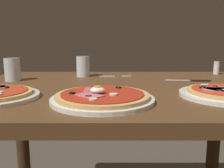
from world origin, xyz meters
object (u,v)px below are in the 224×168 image
(dining_table, at_px, (122,115))
(water_glass_near, at_px, (13,71))
(knife, at_px, (192,81))
(water_glass_far, at_px, (84,68))
(salt_shaker, at_px, (217,68))
(pizza_foreground, at_px, (103,97))
(fork, at_px, (114,76))

(dining_table, height_order, water_glass_near, water_glass_near)
(knife, bearing_deg, water_glass_far, 164.09)
(water_glass_far, xyz_separation_m, salt_shaker, (0.69, 0.08, -0.01))
(water_glass_near, distance_m, knife, 0.79)
(pizza_foreground, distance_m, water_glass_far, 0.51)
(dining_table, relative_size, knife, 6.19)
(water_glass_near, relative_size, knife, 0.51)
(pizza_foreground, relative_size, fork, 1.94)
(water_glass_near, relative_size, salt_shaker, 1.50)
(pizza_foreground, bearing_deg, fork, 86.08)
(dining_table, distance_m, water_glass_near, 0.52)
(pizza_foreground, xyz_separation_m, fork, (0.03, 0.49, -0.01))
(water_glass_near, bearing_deg, salt_shaker, 12.00)
(water_glass_far, bearing_deg, knife, -15.91)
(dining_table, height_order, knife, knife)
(pizza_foreground, relative_size, water_glass_near, 3.04)
(pizza_foreground, bearing_deg, salt_shaker, 45.04)
(water_glass_far, xyz_separation_m, knife, (0.49, -0.14, -0.04))
(knife, bearing_deg, water_glass_near, 179.02)
(dining_table, xyz_separation_m, water_glass_near, (-0.47, 0.13, 0.16))
(dining_table, distance_m, knife, 0.35)
(water_glass_far, distance_m, knife, 0.51)
(water_glass_far, bearing_deg, dining_table, -55.01)
(salt_shaker, bearing_deg, pizza_foreground, -134.96)
(water_glass_near, bearing_deg, water_glass_far, 22.96)
(dining_table, bearing_deg, water_glass_near, 164.94)
(water_glass_far, bearing_deg, water_glass_near, -157.04)
(salt_shaker, bearing_deg, dining_table, -146.74)
(water_glass_far, bearing_deg, salt_shaker, 6.97)
(fork, distance_m, knife, 0.37)
(water_glass_near, bearing_deg, dining_table, -15.06)
(dining_table, distance_m, fork, 0.28)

